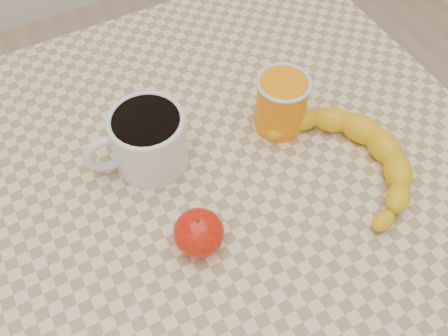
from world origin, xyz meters
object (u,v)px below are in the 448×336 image
coffee_mug (147,139)px  orange_juice_glass (281,103)px  table (224,207)px  apple (199,233)px  banana (351,159)px

coffee_mug → orange_juice_glass: bearing=-8.6°
coffee_mug → orange_juice_glass: orange_juice_glass is taller
table → coffee_mug: bearing=136.5°
coffee_mug → table: bearing=-43.5°
table → apple: bearing=-134.7°
coffee_mug → banana: bearing=-31.0°
table → coffee_mug: 0.17m
apple → banana: (0.24, 0.01, -0.01)m
coffee_mug → apple: 0.16m
coffee_mug → orange_juice_glass: 0.20m
orange_juice_glass → coffee_mug: bearing=171.4°
table → banana: banana is taller
table → apple: (-0.08, -0.08, 0.12)m
orange_juice_glass → banana: size_ratio=0.34×
banana → table: bearing=154.4°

